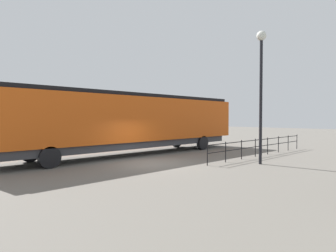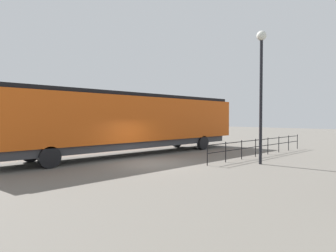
% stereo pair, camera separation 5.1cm
% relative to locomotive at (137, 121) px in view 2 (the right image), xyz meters
% --- Properties ---
extents(ground_plane, '(120.00, 120.00, 0.00)m').
position_rel_locomotive_xyz_m(ground_plane, '(3.62, -1.91, -2.32)').
color(ground_plane, '#666059').
extents(locomotive, '(3.17, 18.72, 4.13)m').
position_rel_locomotive_xyz_m(locomotive, '(0.00, 0.00, 0.00)').
color(locomotive, '#D15114').
rests_on(locomotive, ground_plane).
extents(lamp_post, '(0.52, 0.52, 7.19)m').
position_rel_locomotive_xyz_m(lamp_post, '(8.06, 2.18, 2.68)').
color(lamp_post, black).
rests_on(lamp_post, ground_plane).
extents(platform_fence, '(0.05, 11.70, 1.17)m').
position_rel_locomotive_xyz_m(platform_fence, '(6.37, 5.53, -1.57)').
color(platform_fence, black).
rests_on(platform_fence, ground_plane).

